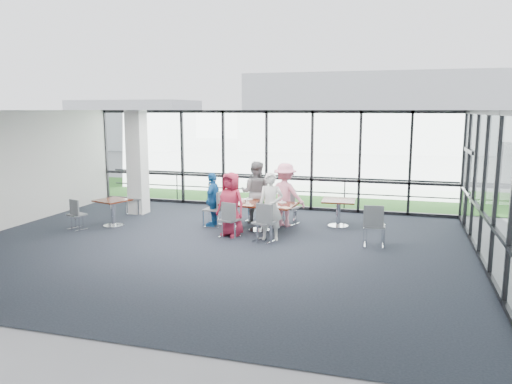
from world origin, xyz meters
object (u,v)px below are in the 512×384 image
(diner_end, at_px, (213,200))
(main_table, at_px, (259,208))
(diner_far_right, at_px, (285,195))
(chair_spare_lb, at_px, (136,198))
(diner_far_left, at_px, (256,192))
(chair_main_end, at_px, (213,209))
(diner_near_left, at_px, (231,204))
(structural_column, at_px, (137,162))
(side_table_left, at_px, (113,204))
(chair_main_nl, at_px, (229,220))
(diner_near_right, at_px, (271,206))
(chair_main_fr, at_px, (289,208))
(chair_main_fl, at_px, (256,205))
(chair_spare_r, at_px, (374,226))
(chair_spare_la, at_px, (77,215))
(side_table_right, at_px, (339,204))
(chair_main_nr, at_px, (264,223))

(diner_end, bearing_deg, main_table, 82.45)
(diner_far_right, distance_m, chair_spare_lb, 4.85)
(diner_far_left, relative_size, chair_main_end, 1.86)
(diner_near_left, distance_m, chair_main_end, 1.22)
(structural_column, distance_m, chair_spare_lb, 1.11)
(side_table_left, relative_size, chair_main_nl, 1.11)
(main_table, xyz_separation_m, chair_main_end, (-1.36, 0.12, -0.15))
(diner_near_right, distance_m, diner_end, 2.18)
(main_table, relative_size, chair_main_fr, 2.13)
(main_table, distance_m, chair_spare_lb, 4.42)
(diner_far_right, bearing_deg, chair_main_fl, -8.53)
(side_table_left, distance_m, chair_spare_r, 7.10)
(diner_end, xyz_separation_m, chair_main_nl, (0.86, -1.09, -0.29))
(structural_column, distance_m, diner_far_right, 4.86)
(main_table, distance_m, diner_near_right, 1.01)
(chair_main_end, bearing_deg, chair_spare_r, 82.05)
(chair_main_fl, distance_m, chair_spare_la, 4.94)
(diner_end, bearing_deg, diner_near_left, 43.01)
(chair_main_fl, height_order, chair_spare_lb, chair_spare_lb)
(side_table_right, distance_m, chair_main_fr, 1.39)
(chair_main_nr, distance_m, chair_main_fr, 2.04)
(chair_main_fr, relative_size, chair_spare_r, 0.96)
(side_table_right, relative_size, chair_main_fl, 0.96)
(main_table, relative_size, diner_end, 1.36)
(side_table_right, distance_m, chair_spare_lb, 6.26)
(side_table_left, distance_m, side_table_right, 6.27)
(chair_main_nl, distance_m, chair_spare_r, 3.58)
(diner_end, distance_m, chair_spare_r, 4.53)
(main_table, bearing_deg, chair_main_nr, -62.66)
(chair_main_nl, xyz_separation_m, chair_main_fl, (0.11, 1.99, 0.03))
(chair_main_fl, xyz_separation_m, chair_spare_lb, (-3.87, -0.03, 0.00))
(main_table, height_order, side_table_right, same)
(chair_main_nl, bearing_deg, chair_spare_r, 19.51)
(side_table_left, distance_m, chair_main_fl, 4.02)
(chair_main_end, xyz_separation_m, chair_spare_r, (4.41, -0.82, 0.02))
(side_table_left, bearing_deg, chair_main_nr, -5.39)
(structural_column, bearing_deg, chair_spare_la, -101.57)
(chair_main_nl, relative_size, chair_main_nr, 0.95)
(chair_spare_r, bearing_deg, chair_main_nl, 178.62)
(chair_spare_lb, bearing_deg, chair_main_fl, 172.70)
(diner_near_left, relative_size, chair_spare_la, 1.98)
(chair_main_end, height_order, chair_spare_la, chair_main_end)
(side_table_left, relative_size, chair_main_nr, 1.05)
(side_table_right, xyz_separation_m, diner_far_left, (-2.32, -0.27, 0.25))
(chair_main_nr, distance_m, chair_spare_la, 5.19)
(main_table, distance_m, chair_spare_r, 3.13)
(diner_far_right, distance_m, chair_main_nr, 1.84)
(diner_near_left, relative_size, chair_spare_lb, 1.69)
(structural_column, relative_size, main_table, 1.58)
(diner_near_right, xyz_separation_m, diner_far_left, (-0.88, 1.66, 0.04))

